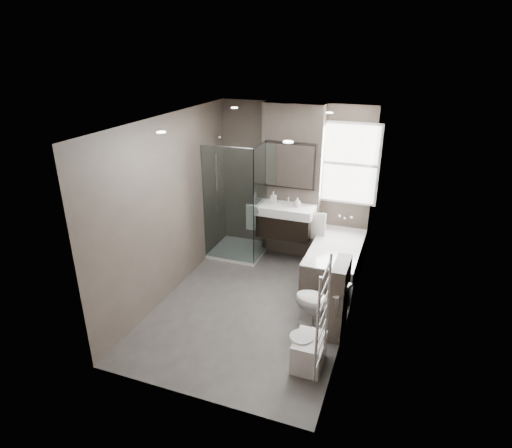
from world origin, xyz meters
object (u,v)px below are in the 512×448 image
at_px(vanity, 285,220).
at_px(toilet, 319,304).
at_px(bidet, 308,351).
at_px(bathtub, 335,260).

relative_size(vanity, toilet, 1.33).
distance_m(vanity, bidet, 2.69).
distance_m(bathtub, toilet, 1.35).
height_order(bathtub, toilet, toilet).
distance_m(bathtub, bidet, 2.11).
relative_size(vanity, bathtub, 0.59).
bearing_deg(vanity, bathtub, -19.37).
height_order(vanity, toilet, vanity).
relative_size(toilet, bidet, 1.49).
height_order(bathtub, bidet, bathtub).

